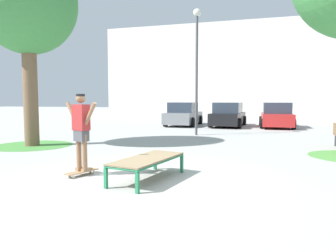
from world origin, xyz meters
The scene contains 11 objects.
ground_plane centered at (0.00, 0.00, 0.00)m, with size 120.00×120.00×0.00m, color #A8A8A3.
building_facade centered at (0.72, 33.95, 5.41)m, with size 35.46×4.00×10.83m, color silver.
skate_box centered at (0.11, 0.18, 0.41)m, with size 1.12×2.01×0.46m.
skateboard centered at (-1.40, 0.13, 0.08)m, with size 0.47×0.82×0.09m.
skater centered at (-1.40, 0.13, 1.07)m, with size 0.96×0.42×1.69m.
tree_near_left centered at (-5.60, 3.62, 5.01)m, with size 3.45×3.45×6.90m.
grass_patch_near_left centered at (-5.60, 3.62, 0.00)m, with size 2.82×2.82×0.01m, color #47893D.
car_grey centered at (-2.49, 14.11, 0.69)m, with size 1.94×4.21×1.50m.
car_black centered at (0.38, 14.12, 0.69)m, with size 2.10×4.29×1.50m.
car_red centered at (3.25, 14.31, 0.69)m, with size 2.00×4.24×1.50m.
light_post centered at (-0.57, 8.72, 3.83)m, with size 0.36×0.36×5.83m.
Camera 1 is at (2.33, -5.87, 1.65)m, focal length 33.68 mm.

